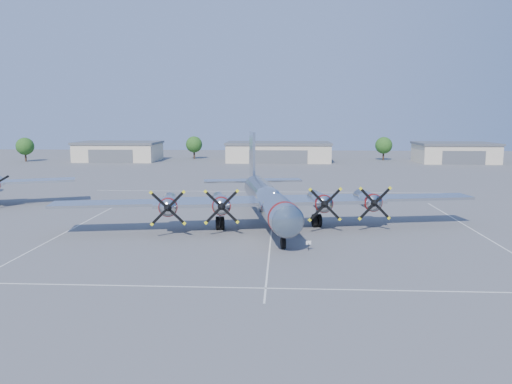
{
  "coord_description": "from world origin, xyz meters",
  "views": [
    {
      "loc": [
        1.13,
        -56.43,
        12.19
      ],
      "look_at": [
        -2.05,
        3.32,
        3.2
      ],
      "focal_mm": 35.0,
      "sensor_mm": 36.0,
      "label": 1
    }
  ],
  "objects_px": {
    "hangar_east": "(455,152)",
    "info_placard": "(309,244)",
    "main_bomber_b29": "(266,224)",
    "hangar_center": "(278,152)",
    "hangar_west": "(119,151)",
    "tree_far_west": "(25,146)",
    "tree_west": "(194,144)",
    "tree_east": "(384,145)"
  },
  "relations": [
    {
      "from": "tree_east",
      "to": "tree_west",
      "type": "bearing_deg",
      "value": 177.92
    },
    {
      "from": "tree_west",
      "to": "hangar_center",
      "type": "bearing_deg",
      "value": -17.82
    },
    {
      "from": "tree_far_west",
      "to": "main_bomber_b29",
      "type": "relative_size",
      "value": 0.14
    },
    {
      "from": "hangar_west",
      "to": "main_bomber_b29",
      "type": "distance_m",
      "value": 93.59
    },
    {
      "from": "main_bomber_b29",
      "to": "hangar_center",
      "type": "bearing_deg",
      "value": 79.28
    },
    {
      "from": "tree_east",
      "to": "hangar_west",
      "type": "bearing_deg",
      "value": -175.4
    },
    {
      "from": "tree_far_west",
      "to": "tree_west",
      "type": "xyz_separation_m",
      "value": [
        45.0,
        12.0,
        0.0
      ]
    },
    {
      "from": "info_placard",
      "to": "tree_west",
      "type": "bearing_deg",
      "value": 93.91
    },
    {
      "from": "tree_west",
      "to": "tree_east",
      "type": "relative_size",
      "value": 1.0
    },
    {
      "from": "tree_far_west",
      "to": "hangar_center",
      "type": "bearing_deg",
      "value": 3.24
    },
    {
      "from": "hangar_east",
      "to": "info_placard",
      "type": "relative_size",
      "value": 21.98
    },
    {
      "from": "tree_far_west",
      "to": "tree_east",
      "type": "distance_m",
      "value": 100.5
    },
    {
      "from": "main_bomber_b29",
      "to": "hangar_west",
      "type": "bearing_deg",
      "value": 108.03
    },
    {
      "from": "main_bomber_b29",
      "to": "tree_west",
      "type": "bearing_deg",
      "value": 94.8
    },
    {
      "from": "tree_west",
      "to": "hangar_east",
      "type": "bearing_deg",
      "value": -6.28
    },
    {
      "from": "hangar_west",
      "to": "hangar_center",
      "type": "xyz_separation_m",
      "value": [
        45.0,
        -0.0,
        -0.0
      ]
    },
    {
      "from": "hangar_east",
      "to": "tree_west",
      "type": "xyz_separation_m",
      "value": [
        -73.0,
        8.04,
        1.51
      ]
    },
    {
      "from": "hangar_east",
      "to": "info_placard",
      "type": "bearing_deg",
      "value": -115.4
    },
    {
      "from": "hangar_center",
      "to": "info_placard",
      "type": "distance_m",
      "value": 93.62
    },
    {
      "from": "hangar_east",
      "to": "tree_west",
      "type": "distance_m",
      "value": 73.46
    },
    {
      "from": "tree_west",
      "to": "hangar_west",
      "type": "bearing_deg",
      "value": -158.11
    },
    {
      "from": "hangar_east",
      "to": "tree_far_west",
      "type": "distance_m",
      "value": 118.08
    },
    {
      "from": "hangar_east",
      "to": "tree_east",
      "type": "height_order",
      "value": "tree_east"
    },
    {
      "from": "info_placard",
      "to": "hangar_west",
      "type": "bearing_deg",
      "value": 105.65
    },
    {
      "from": "hangar_west",
      "to": "hangar_east",
      "type": "bearing_deg",
      "value": 0.0
    },
    {
      "from": "hangar_west",
      "to": "info_placard",
      "type": "bearing_deg",
      "value": -62.54
    },
    {
      "from": "hangar_center",
      "to": "info_placard",
      "type": "bearing_deg",
      "value": -87.8
    },
    {
      "from": "hangar_west",
      "to": "main_bomber_b29",
      "type": "xyz_separation_m",
      "value": [
        44.33,
        -82.38,
        -2.71
      ]
    },
    {
      "from": "hangar_east",
      "to": "tree_west",
      "type": "bearing_deg",
      "value": 173.72
    },
    {
      "from": "hangar_west",
      "to": "hangar_center",
      "type": "distance_m",
      "value": 45.0
    },
    {
      "from": "tree_far_west",
      "to": "tree_west",
      "type": "distance_m",
      "value": 46.57
    },
    {
      "from": "hangar_center",
      "to": "hangar_west",
      "type": "bearing_deg",
      "value": 180.0
    },
    {
      "from": "tree_far_west",
      "to": "hangar_east",
      "type": "bearing_deg",
      "value": 1.92
    },
    {
      "from": "tree_west",
      "to": "info_placard",
      "type": "height_order",
      "value": "tree_west"
    },
    {
      "from": "hangar_center",
      "to": "info_placard",
      "type": "relative_size",
      "value": 30.52
    },
    {
      "from": "hangar_center",
      "to": "main_bomber_b29",
      "type": "bearing_deg",
      "value": -90.46
    },
    {
      "from": "hangar_east",
      "to": "tree_east",
      "type": "relative_size",
      "value": 3.1
    },
    {
      "from": "tree_east",
      "to": "main_bomber_b29",
      "type": "relative_size",
      "value": 0.14
    },
    {
      "from": "hangar_east",
      "to": "tree_west",
      "type": "height_order",
      "value": "tree_west"
    },
    {
      "from": "info_placard",
      "to": "tree_far_west",
      "type": "bearing_deg",
      "value": 117.6
    },
    {
      "from": "hangar_west",
      "to": "hangar_center",
      "type": "bearing_deg",
      "value": -0.0
    },
    {
      "from": "tree_east",
      "to": "main_bomber_b29",
      "type": "distance_m",
      "value": 93.68
    }
  ]
}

